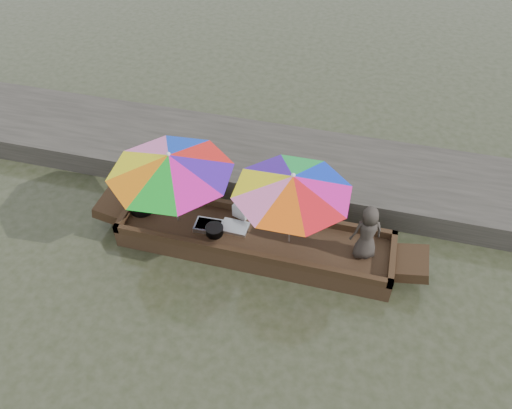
% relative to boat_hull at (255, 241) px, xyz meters
% --- Properties ---
extents(water, '(80.00, 80.00, 0.00)m').
position_rel_boat_hull_xyz_m(water, '(0.00, 0.00, -0.17)').
color(water, '#2A301A').
rests_on(water, ground).
extents(dock, '(22.00, 2.20, 0.50)m').
position_rel_boat_hull_xyz_m(dock, '(0.00, 2.20, 0.08)').
color(dock, '#2D2B26').
rests_on(dock, ground).
extents(boat_hull, '(4.91, 1.20, 0.35)m').
position_rel_boat_hull_xyz_m(boat_hull, '(0.00, 0.00, 0.00)').
color(boat_hull, black).
rests_on(boat_hull, water).
extents(cooking_pot, '(0.43, 0.43, 0.23)m').
position_rel_boat_hull_xyz_m(cooking_pot, '(-2.20, 0.08, 0.29)').
color(cooking_pot, black).
rests_on(cooking_pot, boat_hull).
extents(tray_crayfish, '(0.51, 0.36, 0.09)m').
position_rel_boat_hull_xyz_m(tray_crayfish, '(-0.85, -0.04, 0.22)').
color(tray_crayfish, silver).
rests_on(tray_crayfish, boat_hull).
extents(tray_scallop, '(0.50, 0.35, 0.06)m').
position_rel_boat_hull_xyz_m(tray_scallop, '(-0.39, 0.06, 0.21)').
color(tray_scallop, silver).
rests_on(tray_scallop, boat_hull).
extents(charcoal_grill, '(0.31, 0.31, 0.14)m').
position_rel_boat_hull_xyz_m(charcoal_grill, '(-0.70, -0.16, 0.25)').
color(charcoal_grill, black).
rests_on(charcoal_grill, boat_hull).
extents(supply_bag, '(0.33, 0.29, 0.26)m').
position_rel_boat_hull_xyz_m(supply_bag, '(-0.36, 0.42, 0.30)').
color(supply_bag, silver).
rests_on(supply_bag, boat_hull).
extents(vendor, '(0.62, 0.51, 1.07)m').
position_rel_boat_hull_xyz_m(vendor, '(1.91, 0.03, 0.71)').
color(vendor, '#312B26').
rests_on(vendor, boat_hull).
extents(umbrella_bow, '(2.74, 2.74, 1.55)m').
position_rel_boat_hull_xyz_m(umbrella_bow, '(-1.45, 0.00, 0.95)').
color(umbrella_bow, '#3E14A5').
rests_on(umbrella_bow, boat_hull).
extents(umbrella_stern, '(2.59, 2.59, 1.55)m').
position_rel_boat_hull_xyz_m(umbrella_stern, '(0.63, 0.00, 0.95)').
color(umbrella_stern, '#E51494').
rests_on(umbrella_stern, boat_hull).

